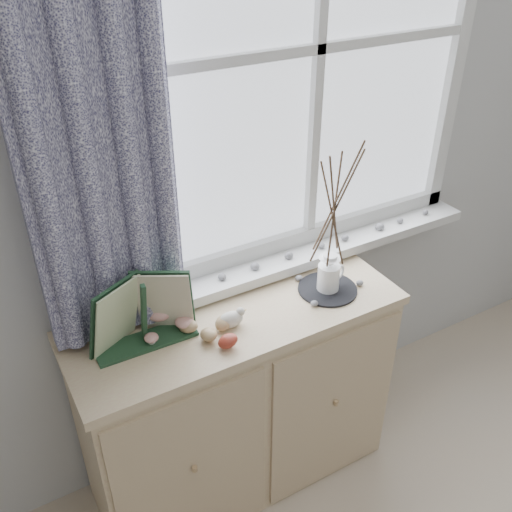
{
  "coord_description": "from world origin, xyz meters",
  "views": [
    {
      "loc": [
        -0.87,
        0.36,
        2.09
      ],
      "look_at": [
        -0.1,
        1.7,
        1.1
      ],
      "focal_mm": 40.0,
      "sensor_mm": 36.0,
      "label": 1
    }
  ],
  "objects_px": {
    "sideboard": "(239,400)",
    "toadstool_cluster": "(164,318)",
    "twig_pitcher": "(335,205)",
    "botanical_book": "(145,315)"
  },
  "relations": [
    {
      "from": "sideboard",
      "to": "toadstool_cluster",
      "type": "height_order",
      "value": "toadstool_cluster"
    },
    {
      "from": "botanical_book",
      "to": "sideboard",
      "type": "bearing_deg",
      "value": 3.68
    },
    {
      "from": "sideboard",
      "to": "toadstool_cluster",
      "type": "relative_size",
      "value": 6.87
    },
    {
      "from": "sideboard",
      "to": "botanical_book",
      "type": "height_order",
      "value": "botanical_book"
    },
    {
      "from": "sideboard",
      "to": "toadstool_cluster",
      "type": "xyz_separation_m",
      "value": [
        -0.25,
        0.05,
        0.47
      ]
    },
    {
      "from": "twig_pitcher",
      "to": "sideboard",
      "type": "bearing_deg",
      "value": 158.29
    },
    {
      "from": "botanical_book",
      "to": "twig_pitcher",
      "type": "xyz_separation_m",
      "value": [
        0.69,
        -0.03,
        0.22
      ]
    },
    {
      "from": "sideboard",
      "to": "toadstool_cluster",
      "type": "distance_m",
      "value": 0.54
    },
    {
      "from": "botanical_book",
      "to": "toadstool_cluster",
      "type": "distance_m",
      "value": 0.13
    },
    {
      "from": "botanical_book",
      "to": "toadstool_cluster",
      "type": "height_order",
      "value": "botanical_book"
    }
  ]
}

